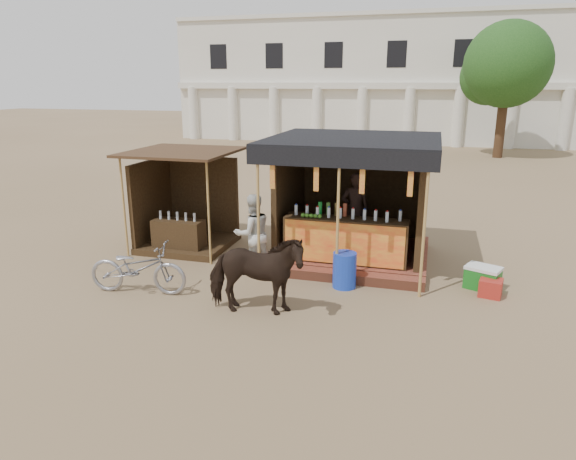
% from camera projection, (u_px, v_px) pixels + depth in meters
% --- Properties ---
extents(ground, '(120.00, 120.00, 0.00)m').
position_uv_depth(ground, '(263.00, 315.00, 8.97)').
color(ground, '#846B4C').
rests_on(ground, ground).
extents(main_stall, '(3.60, 3.61, 2.78)m').
position_uv_depth(main_stall, '(352.00, 216.00, 11.53)').
color(main_stall, brown).
rests_on(main_stall, ground).
extents(secondary_stall, '(2.40, 2.40, 2.38)m').
position_uv_depth(secondary_stall, '(182.00, 212.00, 12.56)').
color(secondary_stall, '#3C2A15').
rests_on(secondary_stall, ground).
extents(cow, '(1.83, 1.02, 1.47)m').
position_uv_depth(cow, '(255.00, 275.00, 8.81)').
color(cow, black).
rests_on(cow, ground).
extents(motorbike, '(1.98, 0.91, 1.00)m').
position_uv_depth(motorbike, '(138.00, 268.00, 9.78)').
color(motorbike, '#919199').
rests_on(motorbike, ground).
extents(bystander, '(1.04, 1.02, 1.69)m').
position_uv_depth(bystander, '(253.00, 233.00, 10.82)').
color(bystander, beige).
rests_on(bystander, ground).
extents(blue_barrel, '(0.59, 0.59, 0.71)m').
position_uv_depth(blue_barrel, '(344.00, 270.00, 10.09)').
color(blue_barrel, '#193BBC').
rests_on(blue_barrel, ground).
extents(red_crate, '(0.47, 0.46, 0.33)m').
position_uv_depth(red_crate, '(491.00, 288.00, 9.72)').
color(red_crate, maroon).
rests_on(red_crate, ground).
extents(cooler, '(0.76, 0.65, 0.46)m').
position_uv_depth(cooler, '(483.00, 278.00, 10.04)').
color(cooler, '#186C1C').
rests_on(cooler, ground).
extents(background_building, '(26.00, 7.45, 8.18)m').
position_uv_depth(background_building, '(370.00, 81.00, 36.08)').
color(background_building, silver).
rests_on(background_building, ground).
extents(tree, '(4.50, 4.40, 7.00)m').
position_uv_depth(tree, '(503.00, 68.00, 26.64)').
color(tree, '#382314').
rests_on(tree, ground).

